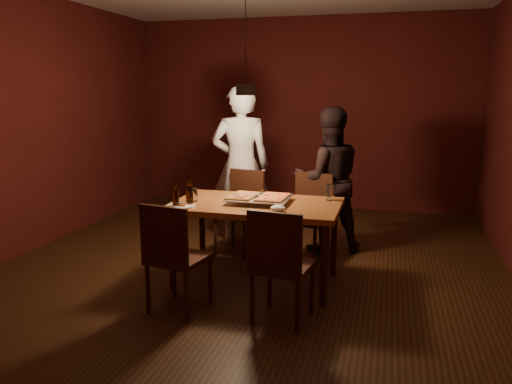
% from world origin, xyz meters
% --- Properties ---
extents(room_shell, '(6.00, 6.00, 6.00)m').
position_xyz_m(room_shell, '(0.00, 0.00, 1.40)').
color(room_shell, '#3B1E10').
rests_on(room_shell, ground).
extents(dining_table, '(1.50, 0.90, 0.75)m').
position_xyz_m(dining_table, '(0.15, -0.20, 0.68)').
color(dining_table, brown).
rests_on(dining_table, floor).
extents(chair_far_left, '(0.51, 0.51, 0.49)m').
position_xyz_m(chair_far_left, '(-0.23, 0.64, 0.54)').
color(chair_far_left, '#38190F').
rests_on(chair_far_left, floor).
extents(chair_far_right, '(0.51, 0.51, 0.49)m').
position_xyz_m(chair_far_right, '(0.51, 0.61, 0.54)').
color(chair_far_right, '#38190F').
rests_on(chair_far_right, floor).
extents(chair_near_left, '(0.49, 0.49, 0.49)m').
position_xyz_m(chair_near_left, '(-0.30, -1.01, 0.54)').
color(chair_near_left, '#38190F').
rests_on(chair_near_left, floor).
extents(chair_near_right, '(0.47, 0.47, 0.49)m').
position_xyz_m(chair_near_right, '(0.54, -0.97, 0.54)').
color(chair_near_right, '#38190F').
rests_on(chair_near_right, floor).
extents(pizza_tray, '(0.59, 0.50, 0.05)m').
position_xyz_m(pizza_tray, '(0.17, -0.17, 0.77)').
color(pizza_tray, silver).
rests_on(pizza_tray, dining_table).
extents(pizza_meat, '(0.26, 0.39, 0.02)m').
position_xyz_m(pizza_meat, '(0.03, -0.18, 0.81)').
color(pizza_meat, maroon).
rests_on(pizza_meat, pizza_tray).
extents(pizza_cheese, '(0.26, 0.40, 0.02)m').
position_xyz_m(pizza_cheese, '(0.30, -0.18, 0.81)').
color(pizza_cheese, gold).
rests_on(pizza_cheese, pizza_tray).
extents(spatula, '(0.11, 0.25, 0.04)m').
position_xyz_m(spatula, '(0.18, -0.14, 0.81)').
color(spatula, silver).
rests_on(spatula, pizza_tray).
extents(beer_bottle_a, '(0.06, 0.06, 0.22)m').
position_xyz_m(beer_bottle_a, '(-0.48, -0.55, 0.86)').
color(beer_bottle_a, black).
rests_on(beer_bottle_a, dining_table).
extents(beer_bottle_b, '(0.07, 0.07, 0.25)m').
position_xyz_m(beer_bottle_b, '(-0.39, -0.45, 0.88)').
color(beer_bottle_b, black).
rests_on(beer_bottle_b, dining_table).
extents(water_glass_left, '(0.08, 0.08, 0.12)m').
position_xyz_m(water_glass_left, '(-0.42, -0.28, 0.81)').
color(water_glass_left, silver).
rests_on(water_glass_left, dining_table).
extents(water_glass_right, '(0.07, 0.07, 0.15)m').
position_xyz_m(water_glass_right, '(0.78, 0.09, 0.82)').
color(water_glass_right, silver).
rests_on(water_glass_right, dining_table).
extents(plate_slice, '(0.25, 0.25, 0.03)m').
position_xyz_m(plate_slice, '(-0.44, -0.52, 0.76)').
color(plate_slice, white).
rests_on(plate_slice, dining_table).
extents(napkin, '(0.13, 0.10, 0.05)m').
position_xyz_m(napkin, '(0.41, -0.48, 0.78)').
color(napkin, white).
rests_on(napkin, dining_table).
extents(diner_white, '(0.76, 0.60, 1.81)m').
position_xyz_m(diner_white, '(-0.35, 0.99, 0.90)').
color(diner_white, silver).
rests_on(diner_white, floor).
extents(diner_dark, '(0.92, 0.82, 1.57)m').
position_xyz_m(diner_dark, '(0.66, 0.93, 0.79)').
color(diner_dark, black).
rests_on(diner_dark, floor).
extents(pendant_lamp, '(0.18, 0.18, 1.10)m').
position_xyz_m(pendant_lamp, '(0.00, 0.00, 1.76)').
color(pendant_lamp, black).
rests_on(pendant_lamp, ceiling).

